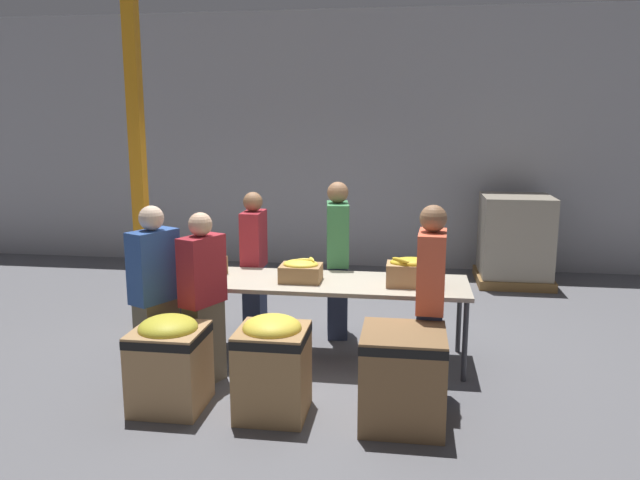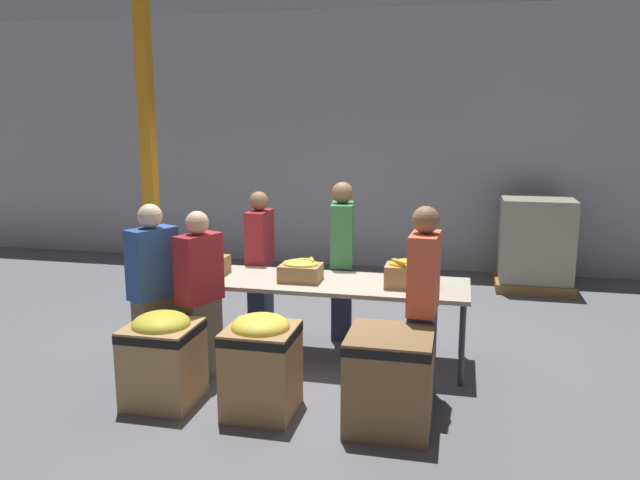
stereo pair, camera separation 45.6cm
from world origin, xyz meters
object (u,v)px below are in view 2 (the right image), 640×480
object	(u,v)px
volunteer_4	(260,263)
pallet_stack_0	(535,244)
banana_box_2	(411,273)
support_pillar	(148,151)
sorting_table	(309,284)
donation_bin_2	(390,377)
banana_box_0	(205,263)
volunteer_3	(200,297)
volunteer_1	(154,293)
volunteer_2	(423,307)
volunteer_0	(342,261)
donation_bin_0	(163,355)
banana_box_1	(301,270)
donation_bin_1	(261,361)

from	to	relation	value
volunteer_4	pallet_stack_0	xyz separation A→B (m)	(3.20, 2.62, -0.16)
banana_box_2	support_pillar	distance (m)	3.27
sorting_table	banana_box_2	world-z (taller)	banana_box_2
volunteer_4	donation_bin_2	xyz separation A→B (m)	(1.67, -1.91, -0.38)
banana_box_0	volunteer_3	size ratio (longest dim) A/B	0.29
sorting_table	volunteer_1	bearing A→B (deg)	-147.45
banana_box_2	volunteer_2	bearing A→B (deg)	-77.41
volunteer_4	sorting_table	bearing A→B (deg)	47.43
sorting_table	volunteer_0	xyz separation A→B (m)	(0.20, 0.69, 0.09)
banana_box_2	donation_bin_0	world-z (taller)	banana_box_2
banana_box_0	banana_box_1	size ratio (longest dim) A/B	1.13
volunteer_0	pallet_stack_0	world-z (taller)	volunteer_0
banana_box_0	volunteer_2	world-z (taller)	volunteer_2
volunteer_1	support_pillar	xyz separation A→B (m)	(-0.76, 1.47, 1.19)
sorting_table	banana_box_2	bearing A→B (deg)	-3.66
volunteer_3	donation_bin_0	size ratio (longest dim) A/B	1.98
banana_box_0	donation_bin_1	bearing A→B (deg)	-51.30
volunteer_0	pallet_stack_0	bearing A→B (deg)	130.29
volunteer_2	volunteer_4	world-z (taller)	volunteer_2
banana_box_0	donation_bin_0	size ratio (longest dim) A/B	0.57
donation_bin_0	donation_bin_1	size ratio (longest dim) A/B	0.95
volunteer_4	donation_bin_1	bearing A→B (deg)	17.87
support_pillar	donation_bin_0	bearing A→B (deg)	-61.25
banana_box_0	donation_bin_0	xyz separation A→B (m)	(0.13, -1.25, -0.50)
sorting_table	donation_bin_2	distance (m)	1.61
donation_bin_0	support_pillar	world-z (taller)	support_pillar
banana_box_1	volunteer_4	bearing A→B (deg)	132.54
banana_box_2	sorting_table	bearing A→B (deg)	176.34
volunteer_2	volunteer_4	distance (m)	2.35
pallet_stack_0	volunteer_2	bearing A→B (deg)	-108.10
banana_box_2	donation_bin_1	bearing A→B (deg)	-132.54
volunteer_0	volunteer_3	bearing A→B (deg)	-44.47
volunteer_4	donation_bin_2	bearing A→B (deg)	40.73
volunteer_3	pallet_stack_0	world-z (taller)	volunteer_3
volunteer_4	donation_bin_2	size ratio (longest dim) A/B	2.10
banana_box_0	donation_bin_2	bearing A→B (deg)	-31.47
volunteer_3	donation_bin_0	distance (m)	0.65
donation_bin_2	pallet_stack_0	world-z (taller)	pallet_stack_0
banana_box_2	donation_bin_1	xyz separation A→B (m)	(-1.09, -1.19, -0.50)
volunteer_0	donation_bin_0	size ratio (longest dim) A/B	2.16
banana_box_1	pallet_stack_0	world-z (taller)	pallet_stack_0
volunteer_1	donation_bin_0	bearing A→B (deg)	-120.21
volunteer_0	donation_bin_0	distance (m)	2.30
banana_box_2	volunteer_4	distance (m)	1.87
banana_box_0	banana_box_2	bearing A→B (deg)	-1.52
sorting_table	volunteer_4	world-z (taller)	volunteer_4
volunteer_1	support_pillar	world-z (taller)	support_pillar
volunteer_0	donation_bin_0	bearing A→B (deg)	-39.16
sorting_table	banana_box_1	size ratio (longest dim) A/B	7.79
banana_box_1	volunteer_3	xyz separation A→B (m)	(-0.76, -0.68, -0.13)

